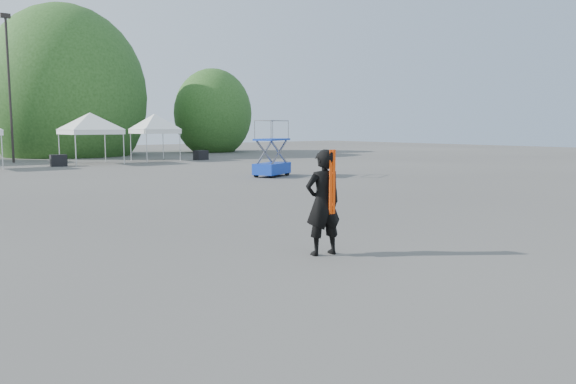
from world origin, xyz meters
TOP-DOWN VIEW (x-y plane):
  - ground at (0.00, 0.00)m, footprint 120.00×120.00m
  - light_pole_east at (3.00, 32.00)m, footprint 0.60×0.25m
  - tree_mid_e at (9.00, 39.00)m, footprint 5.12×5.12m
  - tree_far_e at (22.00, 37.00)m, footprint 3.84×3.84m
  - tent_f at (6.59, 27.36)m, footprint 4.65×4.65m
  - tent_g at (11.42, 27.94)m, footprint 3.89×3.89m
  - man at (0.34, -1.22)m, footprint 0.83×0.64m
  - scissor_lift at (10.00, 12.66)m, footprint 2.37×1.84m
  - crate_mid at (4.22, 26.54)m, footprint 1.01×0.84m
  - crate_east at (14.38, 26.65)m, footprint 0.97×0.80m

SIDE VIEW (x-z plane):
  - ground at x=0.00m, z-range 0.00..0.00m
  - crate_east at x=14.38m, z-range 0.00..0.70m
  - crate_mid at x=4.22m, z-range 0.00..0.72m
  - man at x=0.34m, z-range 0.00..2.03m
  - scissor_lift at x=10.00m, z-range 0.01..2.75m
  - tent_g at x=11.42m, z-range 1.12..5.00m
  - tent_f at x=6.59m, z-range 1.12..5.00m
  - tree_far_e at x=22.00m, z-range 0.70..6.55m
  - tree_mid_e at x=9.00m, z-range 0.94..8.74m
  - light_pole_east at x=3.00m, z-range 0.62..10.42m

